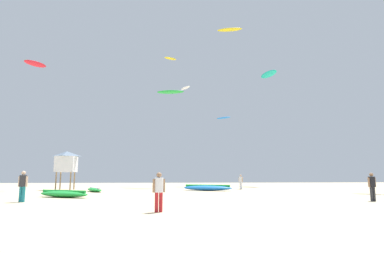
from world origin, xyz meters
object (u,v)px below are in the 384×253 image
(person_midground, at_px, (372,184))
(person_right, at_px, (23,184))
(lifeguard_tower, at_px, (66,161))
(kite_aloft_8, at_px, (269,74))
(person_foreground, at_px, (159,189))
(kite_aloft_0, at_px, (185,88))
(kite_aloft_6, at_px, (224,118))
(kite_grounded_mid, at_px, (207,188))
(kite_aloft_4, at_px, (170,58))
(kite_aloft_1, at_px, (170,92))
(person_left, at_px, (241,181))
(kite_aloft_7, at_px, (35,64))
(kite_grounded_far, at_px, (94,190))
(kite_aloft_2, at_px, (230,30))
(kite_grounded_near, at_px, (64,194))

(person_midground, xyz_separation_m, person_right, (-20.71, 0.97, 0.06))
(person_midground, xyz_separation_m, lifeguard_tower, (-23.18, 17.89, 2.07))
(person_midground, xyz_separation_m, kite_aloft_8, (3.81, 29.88, 16.44))
(person_foreground, height_order, person_midground, person_midground)
(person_foreground, relative_size, lifeguard_tower, 0.40)
(person_foreground, bearing_deg, kite_aloft_8, -43.84)
(person_foreground, relative_size, kite_aloft_0, 0.60)
(kite_aloft_6, bearing_deg, lifeguard_tower, -145.26)
(kite_grounded_mid, xyz_separation_m, kite_aloft_0, (-1.03, 19.03, 15.56))
(kite_aloft_4, bearing_deg, kite_grounded_mid, -78.87)
(kite_grounded_mid, xyz_separation_m, kite_aloft_1, (-3.68, 9.59, 12.38))
(person_left, bearing_deg, person_foreground, 28.95)
(lifeguard_tower, relative_size, kite_aloft_0, 1.51)
(kite_aloft_1, xyz_separation_m, kite_aloft_7, (-16.39, -3.57, 2.23))
(person_left, xyz_separation_m, kite_aloft_0, (-5.17, 16.10, 14.89))
(lifeguard_tower, distance_m, kite_aloft_0, 24.52)
(person_foreground, bearing_deg, kite_grounded_far, 0.89)
(lifeguard_tower, bearing_deg, kite_aloft_8, 23.96)
(person_left, relative_size, person_right, 0.92)
(kite_aloft_1, bearing_deg, person_midground, -63.78)
(person_midground, height_order, person_right, person_right)
(person_midground, relative_size, kite_aloft_8, 0.40)
(kite_grounded_mid, height_order, kite_aloft_4, kite_aloft_4)
(person_right, xyz_separation_m, kite_grounded_mid, (12.58, 13.42, -0.75))
(person_foreground, distance_m, lifeguard_tower, 25.21)
(person_right, relative_size, kite_aloft_2, 0.41)
(person_midground, xyz_separation_m, kite_grounded_near, (-19.55, 5.01, -0.74))
(lifeguard_tower, bearing_deg, kite_aloft_2, 34.93)
(kite_grounded_far, distance_m, kite_aloft_2, 36.95)
(kite_aloft_1, relative_size, kite_aloft_8, 0.89)
(person_midground, relative_size, kite_aloft_0, 0.61)
(kite_grounded_near, bearing_deg, kite_grounded_mid, 39.40)
(person_midground, relative_size, person_left, 1.03)
(kite_aloft_4, distance_m, kite_aloft_6, 13.12)
(person_midground, height_order, kite_aloft_8, kite_aloft_8)
(kite_grounded_near, relative_size, kite_aloft_4, 1.95)
(person_right, relative_size, kite_aloft_1, 0.47)
(kite_aloft_1, bearing_deg, kite_grounded_mid, -69.03)
(person_right, height_order, kite_grounded_far, person_right)
(kite_aloft_7, bearing_deg, kite_aloft_6, 24.38)
(kite_aloft_4, bearing_deg, kite_aloft_1, -90.60)
(kite_grounded_near, height_order, kite_aloft_2, kite_aloft_2)
(kite_aloft_6, xyz_separation_m, kite_aloft_8, (6.99, -1.87, 6.80))
(kite_aloft_2, distance_m, kite_aloft_7, 31.35)
(kite_aloft_8, bearing_deg, kite_aloft_6, 165.02)
(person_right, relative_size, kite_grounded_mid, 0.34)
(kite_aloft_0, height_order, kite_aloft_2, kite_aloft_2)
(kite_grounded_mid, bearing_deg, person_midground, -60.53)
(kite_aloft_0, xyz_separation_m, kite_aloft_6, (5.98, -1.67, -5.23))
(person_right, distance_m, kite_aloft_1, 27.28)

